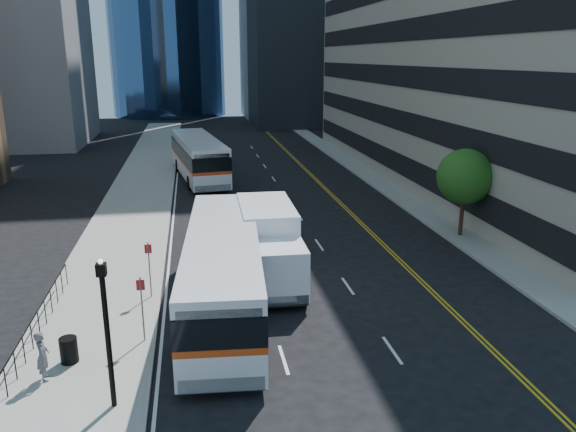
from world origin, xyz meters
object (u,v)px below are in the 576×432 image
Objects in this scene: street_tree at (465,177)px; bus_front at (223,269)px; lamp_post at (107,328)px; trash_can at (69,350)px; bus_rear at (198,157)px; pedestrian at (43,356)px; box_truck at (269,244)px.

street_tree reaches higher than bus_front.
bus_front is at bearing 59.89° from lamp_post.
lamp_post is 4.00m from trash_can.
bus_rear reaches higher than bus_front.
bus_rear is at bearing 127.63° from street_tree.
box_truck is at bearing -61.46° from pedestrian.
bus_rear is 31.94m from pedestrian.
lamp_post is at bearing -140.98° from pedestrian.
street_tree is 3.01× the size of pedestrian.
trash_can is at bearing -150.66° from street_tree.
pedestrian is at bearing -107.86° from bus_rear.
lamp_post is 2.69× the size of pedestrian.
bus_front is 26.94m from bus_rear.
trash_can is at bearing -107.14° from bus_rear.
box_truck is 10.23m from trash_can.
street_tree is 5.66× the size of trash_can.
street_tree is at bearing 29.34° from trash_can.
street_tree is 1.12× the size of lamp_post.
bus_front is 14.86× the size of trash_can.
bus_rear is at bearing 80.80° from trash_can.
pedestrian is (-0.57, -1.00, 0.40)m from trash_can.
bus_rear is at bearing -23.07° from pedestrian.
bus_front is at bearing -66.58° from pedestrian.
lamp_post is at bearing -103.28° from bus_rear.
pedestrian is (-6.09, -4.51, -0.86)m from bus_front.
trash_can is (-1.82, 2.86, -2.12)m from lamp_post.
box_truck is (6.00, 9.33, -0.88)m from lamp_post.
bus_front is 0.95× the size of bus_rear.
bus_front is at bearing -96.70° from bus_rear.
box_truck is at bearing -158.75° from street_tree.
pedestrian is (-8.39, -7.48, -0.84)m from box_truck.
street_tree is at bearing 22.29° from box_truck.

